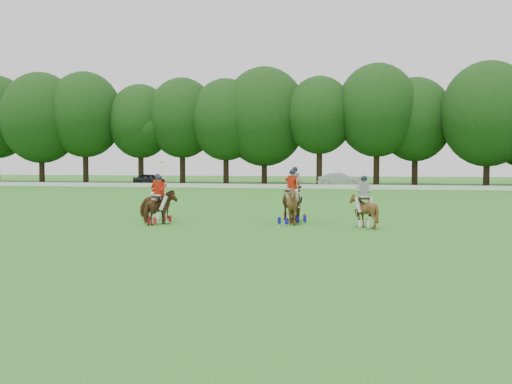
% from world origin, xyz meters
% --- Properties ---
extents(ground, '(180.00, 180.00, 0.00)m').
position_xyz_m(ground, '(0.00, 0.00, 0.00)').
color(ground, '#256A1E').
rests_on(ground, ground).
extents(tree_line, '(117.98, 14.32, 14.75)m').
position_xyz_m(tree_line, '(0.26, 48.05, 8.23)').
color(tree_line, black).
rests_on(tree_line, ground).
extents(boundary_rail, '(120.00, 0.10, 0.44)m').
position_xyz_m(boundary_rail, '(0.00, 38.00, 0.22)').
color(boundary_rail, white).
rests_on(boundary_rail, ground).
extents(car_left, '(4.34, 2.60, 1.38)m').
position_xyz_m(car_left, '(-19.25, 42.50, 0.69)').
color(car_left, black).
rests_on(car_left, ground).
extents(car_mid, '(4.79, 2.06, 1.53)m').
position_xyz_m(car_mid, '(2.75, 42.50, 0.77)').
color(car_mid, '#9F9FA4').
rests_on(car_mid, ground).
extents(polo_red_a, '(1.24, 1.80, 2.13)m').
position_xyz_m(polo_red_a, '(-2.75, 3.17, 0.75)').
color(polo_red_a, '#512A15').
rests_on(polo_red_a, ground).
extents(polo_red_b, '(1.85, 1.82, 2.69)m').
position_xyz_m(polo_red_b, '(-3.63, 5.21, 0.75)').
color(polo_red_b, '#512A15').
rests_on(polo_red_b, ground).
extents(polo_red_c, '(1.97, 2.02, 2.39)m').
position_xyz_m(polo_red_c, '(2.87, 4.25, 0.87)').
color(polo_red_c, '#512A15').
rests_on(polo_red_c, ground).
extents(polo_stripe_a, '(1.89, 2.34, 2.49)m').
position_xyz_m(polo_stripe_a, '(2.77, 5.84, 0.92)').
color(polo_stripe_a, '#512A15').
rests_on(polo_stripe_a, ground).
extents(polo_stripe_b, '(1.21, 1.35, 2.14)m').
position_xyz_m(polo_stripe_b, '(5.90, 3.67, 0.75)').
color(polo_stripe_b, '#512A15').
rests_on(polo_stripe_b, ground).
extents(polo_ball, '(0.09, 0.09, 0.09)m').
position_xyz_m(polo_ball, '(2.53, 2.83, 0.04)').
color(polo_ball, white).
rests_on(polo_ball, ground).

